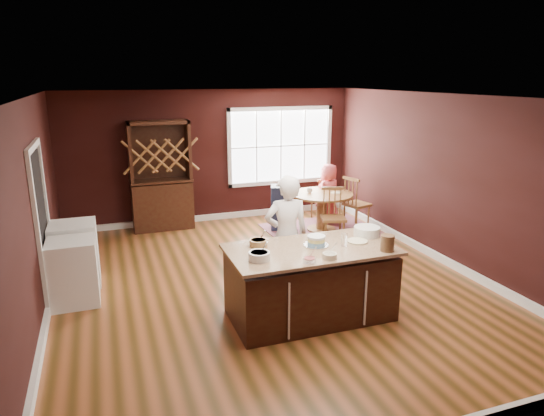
{
  "coord_description": "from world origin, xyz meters",
  "views": [
    {
      "loc": [
        -2.15,
        -6.25,
        2.98
      ],
      "look_at": [
        0.19,
        0.34,
        1.05
      ],
      "focal_mm": 32.0,
      "sensor_mm": 36.0,
      "label": 1
    }
  ],
  "objects_px": {
    "dining_table": "(322,204)",
    "high_chair": "(280,207)",
    "seated_woman": "(328,194)",
    "dryer": "(75,254)",
    "baker": "(286,236)",
    "chair_east": "(357,202)",
    "washer": "(73,272)",
    "layer_cake": "(316,241)",
    "chair_north": "(321,198)",
    "toddler": "(280,189)",
    "kitchen_island": "(310,284)",
    "hutch": "(161,176)",
    "chair_south": "(333,216)"
  },
  "relations": [
    {
      "from": "chair_north",
      "to": "washer",
      "type": "height_order",
      "value": "chair_north"
    },
    {
      "from": "toddler",
      "to": "hutch",
      "type": "height_order",
      "value": "hutch"
    },
    {
      "from": "dining_table",
      "to": "high_chair",
      "type": "relative_size",
      "value": 1.31
    },
    {
      "from": "dining_table",
      "to": "high_chair",
      "type": "height_order",
      "value": "high_chair"
    },
    {
      "from": "dining_table",
      "to": "chair_north",
      "type": "height_order",
      "value": "chair_north"
    },
    {
      "from": "kitchen_island",
      "to": "baker",
      "type": "height_order",
      "value": "baker"
    },
    {
      "from": "baker",
      "to": "seated_woman",
      "type": "distance_m",
      "value": 3.52
    },
    {
      "from": "washer",
      "to": "dryer",
      "type": "distance_m",
      "value": 0.64
    },
    {
      "from": "layer_cake",
      "to": "washer",
      "type": "bearing_deg",
      "value": 155.17
    },
    {
      "from": "dining_table",
      "to": "dryer",
      "type": "relative_size",
      "value": 1.3
    },
    {
      "from": "dining_table",
      "to": "kitchen_island",
      "type": "bearing_deg",
      "value": -117.53
    },
    {
      "from": "baker",
      "to": "chair_east",
      "type": "distance_m",
      "value": 3.42
    },
    {
      "from": "chair_north",
      "to": "hutch",
      "type": "distance_m",
      "value": 3.34
    },
    {
      "from": "baker",
      "to": "washer",
      "type": "bearing_deg",
      "value": -7.8
    },
    {
      "from": "seated_woman",
      "to": "dryer",
      "type": "relative_size",
      "value": 1.33
    },
    {
      "from": "high_chair",
      "to": "hutch",
      "type": "distance_m",
      "value": 2.42
    },
    {
      "from": "chair_south",
      "to": "dryer",
      "type": "relative_size",
      "value": 1.1
    },
    {
      "from": "layer_cake",
      "to": "chair_south",
      "type": "xyz_separation_m",
      "value": [
        1.44,
        2.37,
        -0.47
      ]
    },
    {
      "from": "dryer",
      "to": "layer_cake",
      "type": "bearing_deg",
      "value": -34.3
    },
    {
      "from": "seated_woman",
      "to": "toddler",
      "type": "distance_m",
      "value": 1.12
    },
    {
      "from": "kitchen_island",
      "to": "toddler",
      "type": "relative_size",
      "value": 7.93
    },
    {
      "from": "toddler",
      "to": "dryer",
      "type": "bearing_deg",
      "value": -158.36
    },
    {
      "from": "layer_cake",
      "to": "toddler",
      "type": "distance_m",
      "value": 3.56
    },
    {
      "from": "chair_south",
      "to": "chair_north",
      "type": "relative_size",
      "value": 1.12
    },
    {
      "from": "dining_table",
      "to": "high_chair",
      "type": "xyz_separation_m",
      "value": [
        -0.73,
        0.35,
        -0.07
      ]
    },
    {
      "from": "chair_north",
      "to": "hutch",
      "type": "bearing_deg",
      "value": -9.14
    },
    {
      "from": "kitchen_island",
      "to": "seated_woman",
      "type": "height_order",
      "value": "seated_woman"
    },
    {
      "from": "dining_table",
      "to": "baker",
      "type": "xyz_separation_m",
      "value": [
        -1.69,
        -2.44,
        0.31
      ]
    },
    {
      "from": "seated_woman",
      "to": "toddler",
      "type": "height_order",
      "value": "seated_woman"
    },
    {
      "from": "dining_table",
      "to": "chair_east",
      "type": "height_order",
      "value": "chair_east"
    },
    {
      "from": "layer_cake",
      "to": "toddler",
      "type": "height_order",
      "value": "layer_cake"
    },
    {
      "from": "hutch",
      "to": "kitchen_island",
      "type": "bearing_deg",
      "value": -73.74
    },
    {
      "from": "chair_north",
      "to": "dryer",
      "type": "bearing_deg",
      "value": 19.73
    },
    {
      "from": "hutch",
      "to": "washer",
      "type": "bearing_deg",
      "value": -117.81
    },
    {
      "from": "chair_south",
      "to": "hutch",
      "type": "bearing_deg",
      "value": 162.11
    },
    {
      "from": "toddler",
      "to": "hutch",
      "type": "distance_m",
      "value": 2.34
    },
    {
      "from": "chair_north",
      "to": "washer",
      "type": "relative_size",
      "value": 1.03
    },
    {
      "from": "dining_table",
      "to": "seated_woman",
      "type": "relative_size",
      "value": 0.97
    },
    {
      "from": "chair_east",
      "to": "toddler",
      "type": "xyz_separation_m",
      "value": [
        -1.49,
        0.41,
        0.28
      ]
    },
    {
      "from": "kitchen_island",
      "to": "dryer",
      "type": "height_order",
      "value": "dryer"
    },
    {
      "from": "chair_east",
      "to": "hutch",
      "type": "height_order",
      "value": "hutch"
    },
    {
      "from": "chair_south",
      "to": "toddler",
      "type": "height_order",
      "value": "chair_south"
    },
    {
      "from": "kitchen_island",
      "to": "hutch",
      "type": "distance_m",
      "value": 4.57
    },
    {
      "from": "washer",
      "to": "layer_cake",
      "type": "bearing_deg",
      "value": -24.83
    },
    {
      "from": "chair_north",
      "to": "toddler",
      "type": "distance_m",
      "value": 1.2
    },
    {
      "from": "seated_woman",
      "to": "hutch",
      "type": "bearing_deg",
      "value": -39.93
    },
    {
      "from": "layer_cake",
      "to": "dryer",
      "type": "relative_size",
      "value": 0.34
    },
    {
      "from": "chair_east",
      "to": "seated_woman",
      "type": "relative_size",
      "value": 0.86
    },
    {
      "from": "layer_cake",
      "to": "washer",
      "type": "height_order",
      "value": "layer_cake"
    },
    {
      "from": "chair_south",
      "to": "high_chair",
      "type": "xyz_separation_m",
      "value": [
        -0.61,
        1.09,
        -0.05
      ]
    }
  ]
}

